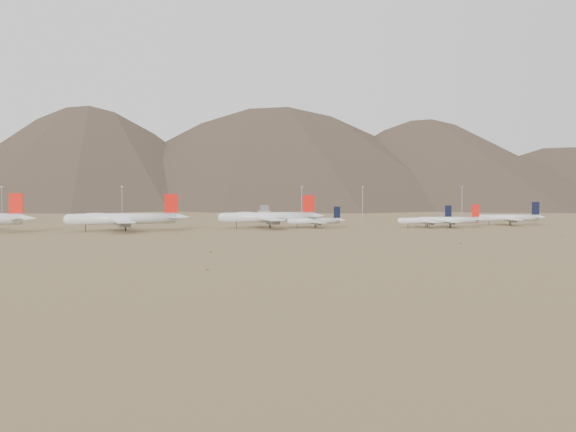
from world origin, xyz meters
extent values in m
plane|color=olive|center=(0.00, 0.00, 0.00)|extent=(3000.00, 3000.00, 0.00)
cone|color=silver|center=(-120.60, 26.98, 7.91)|extent=(12.15, 8.52, 5.69)
cube|color=silver|center=(-125.30, 28.33, 8.07)|extent=(11.19, 21.99, 0.38)
cube|color=red|center=(-126.48, 28.67, 16.21)|extent=(7.80, 2.75, 11.21)
cylinder|color=silver|center=(-68.65, 26.97, 7.23)|extent=(59.71, 12.75, 6.14)
sphere|color=silver|center=(-98.16, 23.65, 7.23)|extent=(6.02, 6.02, 6.02)
cone|color=silver|center=(-35.60, 30.70, 7.69)|extent=(11.24, 6.69, 5.52)
cube|color=silver|center=(-69.83, 26.84, 6.31)|extent=(15.54, 55.17, 0.77)
cube|color=silver|center=(-40.32, 30.16, 7.84)|extent=(7.63, 21.16, 0.37)
cube|color=red|center=(-41.50, 30.03, 15.74)|extent=(7.74, 1.41, 10.89)
cylinder|color=black|center=(-89.31, 24.64, 2.08)|extent=(0.40, 0.40, 4.16)
cylinder|color=black|center=(-67.64, 28.63, 2.08)|extent=(0.49, 0.49, 4.16)
cylinder|color=black|center=(-67.30, 25.58, 2.08)|extent=(0.49, 0.49, 4.16)
ellipsoid|color=silver|center=(-84.00, 25.24, 8.91)|extent=(19.40, 6.70, 3.68)
cylinder|color=slate|center=(-71.05, 37.66, 4.79)|extent=(6.21, 3.41, 2.76)
cylinder|color=slate|center=(-68.61, 16.02, 4.79)|extent=(6.21, 3.41, 2.76)
cylinder|color=slate|center=(-72.15, 47.40, 4.79)|extent=(6.21, 3.41, 2.76)
cylinder|color=slate|center=(-67.51, 6.28, 4.79)|extent=(6.21, 3.41, 2.76)
cylinder|color=silver|center=(17.42, 38.50, 6.87)|extent=(56.72, 9.81, 5.83)
sphere|color=silver|center=(-10.73, 36.50, 6.87)|extent=(5.72, 5.72, 5.72)
cone|color=silver|center=(48.95, 40.73, 7.30)|extent=(10.51, 5.95, 5.25)
cube|color=silver|center=(16.30, 38.42, 5.99)|extent=(12.66, 52.25, 0.73)
cube|color=silver|center=(44.45, 40.41, 7.45)|extent=(6.46, 19.97, 0.35)
cube|color=red|center=(43.32, 40.33, 14.96)|extent=(7.36, 1.04, 10.35)
cylinder|color=black|center=(-2.28, 37.10, 1.98)|extent=(0.38, 0.38, 3.95)
cylinder|color=black|center=(18.44, 40.03, 1.98)|extent=(0.47, 0.47, 3.95)
cylinder|color=black|center=(18.65, 37.12, 1.98)|extent=(0.47, 0.47, 3.95)
ellipsoid|color=silver|center=(2.78, 37.46, 8.47)|extent=(18.33, 5.64, 3.50)
cylinder|color=slate|center=(15.56, 48.74, 4.55)|extent=(5.82, 3.02, 2.62)
cylinder|color=slate|center=(17.03, 28.09, 4.55)|extent=(5.82, 3.02, 2.62)
cylinder|color=slate|center=(14.91, 58.03, 4.55)|extent=(5.82, 3.02, 2.62)
cylinder|color=slate|center=(17.68, 18.80, 4.55)|extent=(5.82, 3.02, 2.62)
cylinder|color=silver|center=(46.46, 37.56, 4.22)|extent=(33.03, 7.95, 3.57)
sphere|color=silver|center=(30.18, 35.35, 4.22)|extent=(3.50, 3.50, 3.50)
cone|color=silver|center=(64.69, 40.04, 4.49)|extent=(6.29, 3.98, 3.21)
cube|color=silver|center=(45.80, 37.47, 3.69)|extent=(9.00, 28.61, 0.45)
cube|color=silver|center=(62.08, 39.68, 4.58)|extent=(4.37, 11.00, 0.21)
cube|color=black|center=(61.43, 39.59, 9.53)|extent=(4.28, 0.89, 7.04)
cylinder|color=black|center=(35.06, 36.02, 1.22)|extent=(0.38, 0.38, 2.44)
cylinder|color=black|center=(46.99, 38.53, 1.22)|extent=(0.47, 0.47, 2.44)
cylinder|color=black|center=(47.23, 36.77, 1.22)|extent=(0.47, 0.47, 2.44)
cylinder|color=slate|center=(44.74, 45.29, 2.81)|extent=(3.47, 2.03, 1.61)
cylinder|color=slate|center=(46.86, 29.66, 2.81)|extent=(3.47, 2.03, 1.61)
cylinder|color=silver|center=(114.31, 24.93, 4.44)|extent=(34.71, 6.95, 3.75)
sphere|color=silver|center=(97.13, 23.32, 4.44)|extent=(3.67, 3.67, 3.67)
cone|color=silver|center=(133.55, 26.73, 4.72)|extent=(6.50, 3.94, 3.37)
cube|color=silver|center=(113.62, 24.87, 3.88)|extent=(8.26, 29.97, 0.47)
cube|color=silver|center=(130.80, 26.48, 4.81)|extent=(4.14, 11.48, 0.22)
cube|color=black|center=(130.11, 26.41, 10.01)|extent=(4.50, 0.75, 7.40)
cylinder|color=black|center=(102.28, 23.81, 1.28)|extent=(0.39, 0.39, 2.56)
cylinder|color=black|center=(114.91, 25.93, 1.28)|extent=(0.49, 0.49, 2.56)
cylinder|color=black|center=(115.08, 24.06, 1.28)|extent=(0.49, 0.49, 2.56)
cylinder|color=slate|center=(112.85, 33.11, 2.95)|extent=(3.59, 2.00, 1.69)
cylinder|color=slate|center=(114.39, 16.62, 2.95)|extent=(3.59, 2.00, 1.69)
cylinder|color=silver|center=(129.30, 23.21, 4.66)|extent=(36.41, 9.54, 3.93)
sphere|color=silver|center=(111.40, 26.04, 4.66)|extent=(3.86, 3.86, 3.86)
cone|color=silver|center=(149.35, 20.05, 4.95)|extent=(7.00, 4.52, 3.54)
cube|color=silver|center=(128.59, 23.32, 4.07)|extent=(10.57, 31.59, 0.49)
cube|color=silver|center=(146.48, 20.50, 5.05)|extent=(5.06, 12.17, 0.24)
cube|color=red|center=(145.77, 20.61, 10.51)|extent=(4.71, 1.08, 7.77)
cylinder|color=black|center=(116.77, 25.19, 1.35)|extent=(0.41, 0.41, 2.69)
cylinder|color=black|center=(130.17, 24.07, 1.35)|extent=(0.52, 0.52, 2.69)
cylinder|color=black|center=(129.86, 22.13, 1.35)|extent=(0.52, 0.52, 2.69)
cylinder|color=slate|center=(129.94, 31.91, 3.10)|extent=(3.86, 2.31, 1.77)
cylinder|color=slate|center=(127.23, 14.73, 3.10)|extent=(3.86, 2.31, 1.77)
cylinder|color=silver|center=(178.41, 37.61, 4.98)|extent=(38.92, 9.26, 4.20)
sphere|color=silver|center=(159.23, 40.16, 4.98)|extent=(4.12, 4.12, 4.12)
cone|color=silver|center=(199.90, 34.75, 5.29)|extent=(7.40, 4.67, 3.78)
cube|color=silver|center=(177.65, 37.71, 4.35)|extent=(10.51, 33.70, 0.53)
cube|color=silver|center=(196.83, 35.16, 5.40)|extent=(5.11, 12.95, 0.25)
cube|color=black|center=(196.06, 35.26, 11.22)|extent=(5.04, 1.04, 8.29)
cylinder|color=black|center=(164.99, 39.39, 1.44)|extent=(0.44, 0.44, 2.87)
cylinder|color=black|center=(179.32, 38.55, 1.44)|extent=(0.55, 0.55, 2.87)
cylinder|color=black|center=(179.04, 36.47, 1.44)|extent=(0.55, 0.55, 2.87)
cylinder|color=slate|center=(178.87, 46.92, 3.31)|extent=(4.09, 2.38, 1.89)
cylinder|color=slate|center=(176.42, 28.50, 3.31)|extent=(4.09, 2.38, 1.89)
cube|color=tan|center=(30.00, 120.00, 4.00)|extent=(8.00, 8.00, 8.00)
cube|color=slate|center=(30.00, 120.00, 10.00)|extent=(6.00, 6.00, 4.00)
cylinder|color=gray|center=(-149.16, 122.06, 12.50)|extent=(0.50, 0.50, 25.00)
cube|color=gray|center=(-149.16, 122.06, 25.30)|extent=(2.00, 0.60, 0.80)
cylinder|color=gray|center=(-70.37, 128.31, 12.50)|extent=(0.50, 0.50, 25.00)
cube|color=gray|center=(-70.37, 128.31, 25.30)|extent=(2.00, 0.60, 0.80)
cylinder|color=gray|center=(56.68, 114.44, 12.50)|extent=(0.50, 0.50, 25.00)
cube|color=gray|center=(56.68, 114.44, 25.30)|extent=(2.00, 0.60, 0.80)
cylinder|color=gray|center=(113.39, 146.71, 12.50)|extent=(0.50, 0.50, 25.00)
cube|color=gray|center=(113.39, 146.71, 25.30)|extent=(2.00, 0.60, 0.80)
cylinder|color=gray|center=(190.20, 131.13, 12.50)|extent=(0.50, 0.50, 25.00)
cube|color=gray|center=(190.20, 131.13, 25.30)|extent=(2.00, 0.60, 0.80)
ellipsoid|color=olive|center=(151.86, -62.27, 0.31)|extent=(0.77, 0.77, 0.62)
ellipsoid|color=olive|center=(-41.63, -172.03, 0.27)|extent=(0.83, 0.83, 0.54)
ellipsoid|color=olive|center=(-74.77, -77.09, 0.21)|extent=(0.54, 0.54, 0.43)
ellipsoid|color=olive|center=(73.73, -2.39, 0.25)|extent=(0.62, 0.62, 0.49)
ellipsoid|color=olive|center=(-34.29, -113.70, 0.39)|extent=(1.05, 1.05, 0.78)
ellipsoid|color=olive|center=(-40.28, -5.09, 0.26)|extent=(0.98, 0.98, 0.53)
ellipsoid|color=olive|center=(79.98, -94.75, 0.30)|extent=(1.06, 1.06, 0.60)
camera|label=1|loc=(-64.47, -393.01, 25.73)|focal=45.00mm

